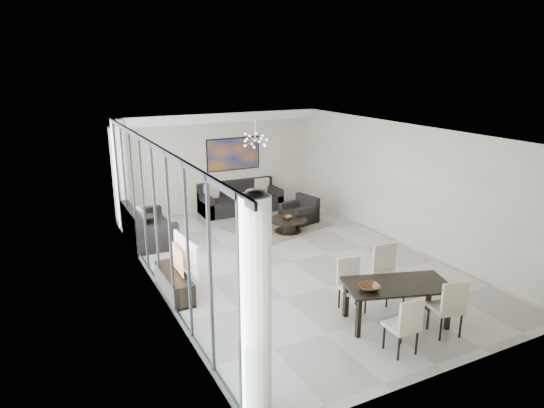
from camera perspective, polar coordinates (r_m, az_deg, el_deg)
room_shell at (r=10.60m, az=4.57°, el=0.92°), size 6.00×9.00×2.90m
window_wall at (r=9.36m, az=-13.04°, el=-1.42°), size 0.37×8.95×2.90m
soffit at (r=13.98m, az=-6.32°, el=10.10°), size 5.98×0.40×0.26m
painting at (r=14.48m, az=-4.57°, el=5.87°), size 1.68×0.04×0.98m
chandelier at (r=12.50m, az=-2.00°, el=7.53°), size 0.66×0.66×0.71m
rug at (r=13.09m, az=0.68°, el=-2.64°), size 2.91×2.52×0.01m
coffee_table at (r=12.64m, az=1.89°, el=-2.43°), size 1.00×1.00×0.35m
bowl_coffee at (r=12.57m, az=1.84°, el=-1.61°), size 0.28×0.28×0.08m
sofa_main at (r=14.43m, az=-3.79°, el=0.32°), size 2.39×0.98×0.87m
loveseat at (r=12.30m, az=-14.46°, el=-2.98°), size 1.00×1.78×0.89m
armchair at (r=13.44m, az=3.30°, el=-1.10°), size 0.95×0.99×0.71m
side_table at (r=12.42m, az=-14.43°, el=-2.26°), size 0.44×0.44×0.60m
tv_console at (r=9.50m, az=-11.44°, el=-9.13°), size 0.40×1.43×0.45m
television at (r=9.33m, az=-10.69°, el=-5.91°), size 0.24×1.13×0.64m
dining_table at (r=8.44m, az=14.49°, el=-9.61°), size 1.91×1.35×0.72m
dining_chair_sw at (r=7.66m, az=15.48°, el=-13.30°), size 0.44×0.44×0.95m
dining_chair_se at (r=8.32m, az=20.20°, el=-11.02°), size 0.54×0.54×1.00m
dining_chair_nw at (r=8.79m, az=9.23°, el=-8.88°), size 0.49×0.49×0.94m
dining_chair_ne at (r=9.24m, az=13.41°, el=-7.39°), size 0.51×0.51×1.05m
bowl_dining at (r=8.07m, az=11.41°, el=-9.62°), size 0.42×0.42×0.08m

